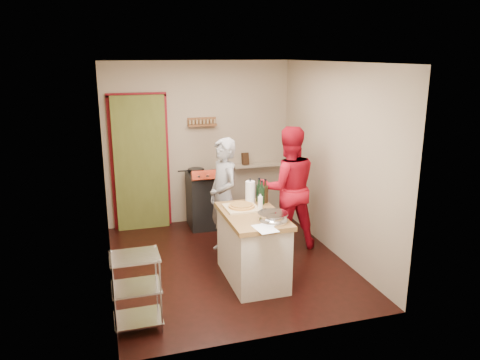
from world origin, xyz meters
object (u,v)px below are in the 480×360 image
person_stripe (224,197)px  wire_shelving (136,288)px  stove (208,199)px  island (253,244)px  person_red (288,188)px

person_stripe → wire_shelving: bearing=-51.5°
stove → person_stripe: size_ratio=0.62×
stove → person_stripe: (-0.01, -1.08, 0.36)m
island → person_red: (0.80, 0.84, 0.42)m
stove → person_stripe: person_stripe is taller
person_red → island: bearing=53.4°
stove → person_stripe: 1.13m
person_red → person_stripe: bearing=4.8°
stove → wire_shelving: 2.94m
stove → island: size_ratio=0.81×
person_stripe → person_red: person_red is taller
wire_shelving → person_red: 2.74m
island → wire_shelving: bearing=-155.1°
stove → wire_shelving: bearing=-116.9°
island → person_red: size_ratio=0.71×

